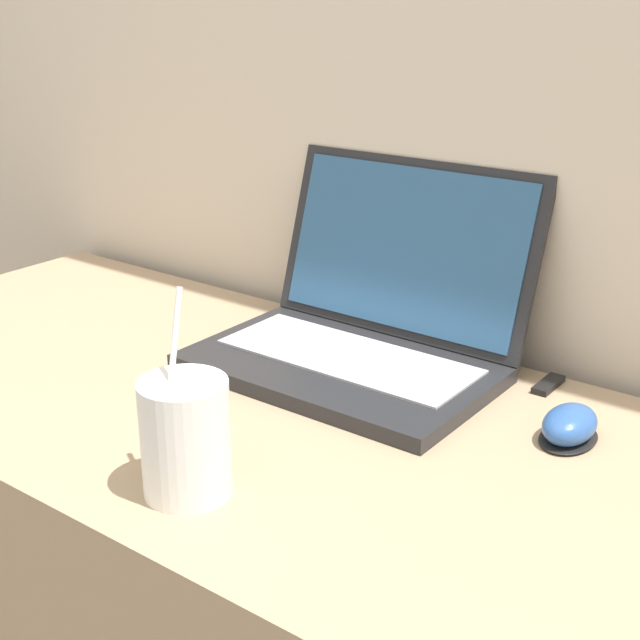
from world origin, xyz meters
The scene contains 4 objects.
laptop centered at (-0.02, 0.47, 0.83)m, with size 0.38×0.31×0.25m.
drink_cup centered at (0.02, 0.10, 0.84)m, with size 0.09×0.09×0.21m.
computer_mouse centered at (0.28, 0.43, 0.79)m, with size 0.06×0.09×0.04m.
usb_stick centered at (0.21, 0.54, 0.78)m, with size 0.02×0.06×0.01m.
Camera 1 is at (0.59, -0.43, 1.25)m, focal length 50.00 mm.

